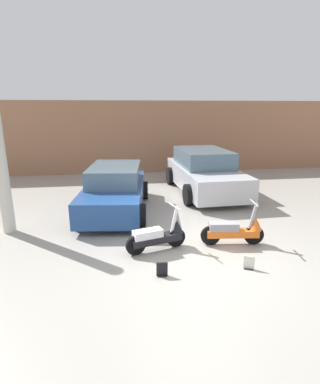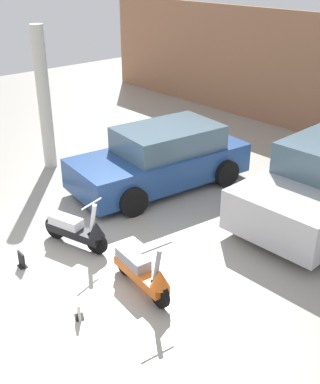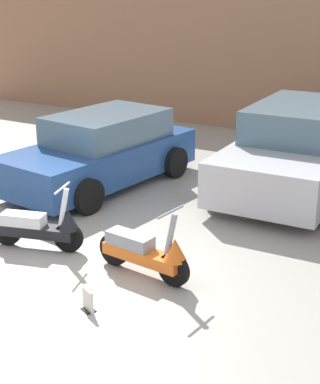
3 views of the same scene
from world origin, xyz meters
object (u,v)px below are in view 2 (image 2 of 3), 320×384
Objects in this scene: car_rear_left at (162,158)px; support_column_side at (44,99)px; scooter_front_left at (78,229)px; placard_near_right_scooter at (79,311)px; scooter_front_right at (143,272)px; placard_near_left_scooter at (22,261)px.

support_column_side is at bearing -56.47° from car_rear_left.
support_column_side reaches higher than scooter_front_left.
support_column_side is at bearing 153.84° from placard_near_right_scooter.
placard_near_right_scooter is (-0.13, -1.04, -0.23)m from scooter_front_right.
car_rear_left is at bearing 92.21° from scooter_front_left.
scooter_front_left is at bearing -22.88° from support_column_side.
placard_near_left_scooter is at bearing -111.19° from scooter_front_left.
placard_near_left_scooter is (-1.77, -1.05, -0.23)m from scooter_front_right.
placard_near_right_scooter is (1.55, -1.00, -0.22)m from scooter_front_left.
placard_near_left_scooter is at bearing -36.30° from support_column_side.
scooter_front_right is 3.74m from car_rear_left.
car_rear_left is at bearing 26.64° from support_column_side.
scooter_front_left is 0.40× the size of support_column_side.
scooter_front_right reaches higher than placard_near_right_scooter.
placard_near_left_scooter is at bearing 19.35° from car_rear_left.
scooter_front_left reaches higher than placard_near_left_scooter.
scooter_front_right reaches higher than scooter_front_left.
scooter_front_left is 2.89m from car_rear_left.
scooter_front_left is 0.94× the size of scooter_front_right.
car_rear_left reaches higher than scooter_front_right.
scooter_front_left is 1.68m from scooter_front_right.
placard_near_left_scooter is (-0.09, -1.01, -0.22)m from scooter_front_left.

